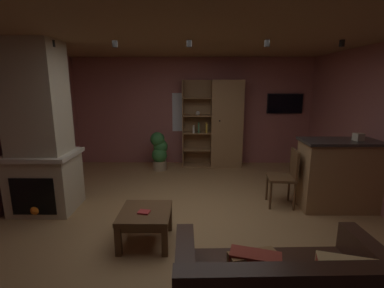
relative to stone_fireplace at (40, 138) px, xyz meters
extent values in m
cube|color=#A37A4C|center=(2.26, -0.40, -1.15)|extent=(5.62, 6.09, 0.02)
cube|color=#9E5B56|center=(2.26, 2.68, 0.12)|extent=(5.74, 0.06, 2.53)
cube|color=#8E6B47|center=(2.26, -0.40, 1.40)|extent=(5.62, 6.09, 0.02)
cube|color=white|center=(2.06, 2.64, 0.11)|extent=(0.60, 0.01, 0.92)
cube|color=#BCAD8E|center=(0.00, 0.01, -0.72)|extent=(0.90, 0.71, 0.85)
cube|color=#BCAD8E|center=(0.00, 0.01, 0.55)|extent=(0.77, 0.60, 1.68)
cube|color=beige|center=(0.00, 0.01, -0.26)|extent=(0.98, 0.79, 0.06)
cube|color=black|center=(0.00, -0.32, -0.79)|extent=(0.63, 0.08, 0.55)
sphere|color=orange|center=(0.00, -0.33, -1.00)|extent=(0.14, 0.14, 0.14)
cube|color=#997047|center=(3.05, 2.40, -0.14)|extent=(0.72, 0.38, 2.01)
cube|color=#997047|center=(2.35, 2.58, -0.14)|extent=(0.67, 0.02, 2.01)
cube|color=#997047|center=(2.03, 2.40, -0.14)|extent=(0.02, 0.38, 2.01)
sphere|color=black|center=(2.87, 2.19, -0.04)|extent=(0.04, 0.04, 0.04)
cube|color=#997047|center=(2.35, 2.40, -1.13)|extent=(0.67, 0.38, 0.02)
cube|color=#997047|center=(2.35, 2.40, -0.74)|extent=(0.67, 0.38, 0.02)
cube|color=#997047|center=(2.35, 2.40, -0.34)|extent=(0.67, 0.38, 0.02)
cube|color=#997047|center=(2.35, 2.40, 0.06)|extent=(0.67, 0.38, 0.02)
cube|color=#997047|center=(2.35, 2.40, 0.47)|extent=(0.67, 0.38, 0.02)
cube|color=gold|center=(2.58, 2.34, -0.22)|extent=(0.04, 0.23, 0.22)
cube|color=#387247|center=(2.40, 2.34, -0.21)|extent=(0.03, 0.23, 0.23)
cube|color=beige|center=(2.28, 2.34, -0.25)|extent=(0.04, 0.23, 0.16)
sphere|color=beige|center=(2.38, 2.40, 0.11)|extent=(0.10, 0.10, 0.10)
cube|color=#997047|center=(4.62, 0.07, -0.61)|extent=(1.33, 0.53, 1.06)
cube|color=#2D2826|center=(4.62, 0.07, -0.06)|extent=(1.39, 0.59, 0.04)
cube|color=#BFB299|center=(4.74, 0.05, 0.01)|extent=(0.14, 0.14, 0.11)
cube|color=tan|center=(3.37, -2.31, -0.61)|extent=(0.44, 0.25, 0.40)
cube|color=olive|center=(2.74, -2.19, -0.63)|extent=(0.40, 0.25, 0.37)
cube|color=#AD3D2D|center=(3.38, -2.32, -0.59)|extent=(0.46, 0.28, 0.35)
cube|color=#AD3D2D|center=(2.75, -2.20, -0.61)|extent=(0.40, 0.25, 0.38)
cube|color=brown|center=(1.70, -0.91, -0.75)|extent=(0.61, 0.65, 0.05)
cube|color=brown|center=(1.70, -0.91, -0.82)|extent=(0.55, 0.58, 0.08)
cube|color=brown|center=(1.44, -1.19, -0.96)|extent=(0.07, 0.07, 0.36)
cube|color=brown|center=(1.96, -1.19, -0.96)|extent=(0.07, 0.07, 0.36)
cube|color=brown|center=(1.44, -0.62, -0.96)|extent=(0.07, 0.07, 0.36)
cube|color=brown|center=(1.96, -0.62, -0.96)|extent=(0.07, 0.07, 0.36)
cube|color=#B22D2D|center=(1.69, -0.96, -0.72)|extent=(0.15, 0.13, 0.02)
cube|color=brown|center=(3.68, 0.19, -0.68)|extent=(0.46, 0.46, 0.04)
cube|color=brown|center=(3.87, 0.17, -0.44)|extent=(0.08, 0.40, 0.44)
cylinder|color=brown|center=(3.52, 0.38, -0.91)|extent=(0.04, 0.04, 0.46)
cylinder|color=brown|center=(3.48, 0.02, -0.91)|extent=(0.04, 0.04, 0.46)
cylinder|color=brown|center=(3.88, 0.35, -0.91)|extent=(0.04, 0.04, 0.46)
cylinder|color=brown|center=(3.84, -0.01, -0.91)|extent=(0.04, 0.04, 0.46)
cylinder|color=#9E896B|center=(1.50, 2.05, -1.04)|extent=(0.32, 0.32, 0.21)
sphere|color=#2D6B33|center=(1.51, 2.03, -0.79)|extent=(0.35, 0.35, 0.35)
sphere|color=#2D6B33|center=(1.53, 2.09, -0.61)|extent=(0.33, 0.33, 0.33)
sphere|color=#2D6B33|center=(1.47, 2.05, -0.43)|extent=(0.32, 0.32, 0.32)
cube|color=black|center=(4.44, 2.62, 0.32)|extent=(0.83, 0.05, 0.47)
cube|color=black|center=(4.44, 2.59, 0.32)|extent=(0.79, 0.01, 0.43)
cylinder|color=black|center=(0.37, -0.07, 1.32)|extent=(0.07, 0.07, 0.09)
cylinder|color=black|center=(1.20, -0.03, 1.32)|extent=(0.07, 0.07, 0.09)
cylinder|color=black|center=(2.23, -0.05, 1.32)|extent=(0.07, 0.07, 0.09)
cylinder|color=black|center=(3.28, -0.07, 1.32)|extent=(0.07, 0.07, 0.09)
cylinder|color=black|center=(4.29, -0.06, 1.32)|extent=(0.07, 0.07, 0.09)
camera|label=1|loc=(2.30, -4.02, 0.79)|focal=25.94mm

